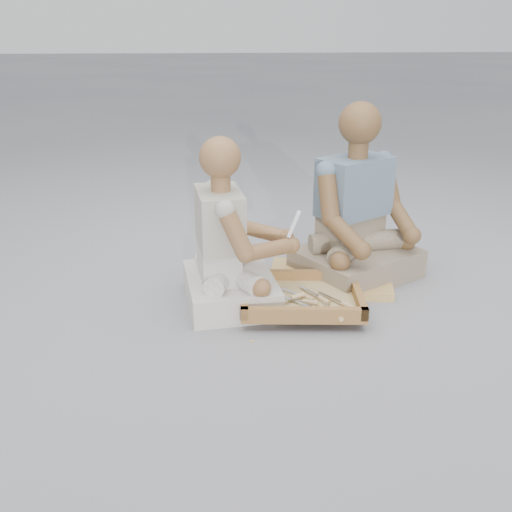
{
  "coord_description": "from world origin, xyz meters",
  "views": [
    {
      "loc": [
        -0.32,
        -2.13,
        1.23
      ],
      "look_at": [
        -0.11,
        0.18,
        0.3
      ],
      "focal_mm": 40.0,
      "sensor_mm": 36.0,
      "label": 1
    }
  ],
  "objects": [
    {
      "name": "wood_chip_10",
      "position": [
        -0.15,
        -0.04,
        0.0
      ],
      "size": [
        0.02,
        0.02,
        0.0
      ],
      "primitive_type": "cube",
      "rotation": [
        0.0,
        0.0,
        2.17
      ],
      "color": "tan",
      "rests_on": "ground"
    },
    {
      "name": "chisel_2",
      "position": [
        0.19,
        0.19,
        0.08
      ],
      "size": [
        0.12,
        0.2,
        0.02
      ],
      "rotation": [
        0.0,
        0.0,
        -1.1
      ],
      "color": "white",
      "rests_on": "tool_tray"
    },
    {
      "name": "wood_chip_5",
      "position": [
        0.27,
        0.43,
        0.0
      ],
      "size": [
        0.02,
        0.02,
        0.0
      ],
      "primitive_type": "cube",
      "rotation": [
        0.0,
        0.0,
        1.72
      ],
      "color": "tan",
      "rests_on": "ground"
    },
    {
      "name": "wood_chip_8",
      "position": [
        -0.19,
        0.51,
        0.0
      ],
      "size": [
        0.02,
        0.02,
        0.0
      ],
      "primitive_type": "cube",
      "rotation": [
        0.0,
        0.0,
        2.36
      ],
      "color": "tan",
      "rests_on": "ground"
    },
    {
      "name": "chisel_3",
      "position": [
        0.12,
        0.07,
        0.07
      ],
      "size": [
        0.09,
        0.21,
        0.02
      ],
      "rotation": [
        0.0,
        0.0,
        -1.21
      ],
      "color": "white",
      "rests_on": "tool_tray"
    },
    {
      "name": "wood_chip_1",
      "position": [
        0.21,
        0.15,
        0.0
      ],
      "size": [
        0.02,
        0.02,
        0.0
      ],
      "primitive_type": "cube",
      "rotation": [
        0.0,
        0.0,
        3.07
      ],
      "color": "tan",
      "rests_on": "ground"
    },
    {
      "name": "chisel_4",
      "position": [
        0.28,
        0.12,
        0.08
      ],
      "size": [
        0.14,
        0.19,
        0.02
      ],
      "rotation": [
        0.0,
        0.0,
        -0.98
      ],
      "color": "white",
      "rests_on": "tool_tray"
    },
    {
      "name": "wood_chip_3",
      "position": [
        0.13,
        0.36,
        0.0
      ],
      "size": [
        0.02,
        0.02,
        0.0
      ],
      "primitive_type": "cube",
      "rotation": [
        0.0,
        0.0,
        1.42
      ],
      "color": "tan",
      "rests_on": "ground"
    },
    {
      "name": "wood_chip_9",
      "position": [
        0.02,
        0.22,
        0.0
      ],
      "size": [
        0.02,
        0.02,
        0.0
      ],
      "primitive_type": "cube",
      "rotation": [
        0.0,
        0.0,
        0.52
      ],
      "color": "tan",
      "rests_on": "ground"
    },
    {
      "name": "carved_panel",
      "position": [
        0.3,
        0.53,
        0.02
      ],
      "size": [
        0.7,
        0.54,
        0.04
      ],
      "primitive_type": "cube",
      "rotation": [
        0.0,
        0.0,
        -0.21
      ],
      "color": "#AD7B43",
      "rests_on": "ground"
    },
    {
      "name": "chisel_5",
      "position": [
        0.06,
        0.19,
        0.09
      ],
      "size": [
        0.2,
        0.12,
        0.02
      ],
      "rotation": [
        0.0,
        0.0,
        0.52
      ],
      "color": "white",
      "rests_on": "tool_tray"
    },
    {
      "name": "tool_tray",
      "position": [
        0.1,
        0.23,
        0.07
      ],
      "size": [
        0.59,
        0.49,
        0.07
      ],
      "rotation": [
        0.0,
        0.0,
        -0.1
      ],
      "color": "brown",
      "rests_on": "carved_panel"
    },
    {
      "name": "mobile_phone",
      "position": [
        0.08,
        0.33,
        0.39
      ],
      "size": [
        0.07,
        0.06,
        0.12
      ],
      "rotation": [
        -0.35,
        0.0,
        -1.84
      ],
      "color": "white",
      "rests_on": "craftsman"
    },
    {
      "name": "companion",
      "position": [
        0.45,
        0.61,
        0.3
      ],
      "size": [
        0.73,
        0.69,
        0.9
      ],
      "rotation": [
        0.0,
        0.0,
        3.68
      ],
      "color": "gray",
      "rests_on": "ground"
    },
    {
      "name": "wood_chip_4",
      "position": [
        -0.16,
        0.38,
        0.0
      ],
      "size": [
        0.02,
        0.02,
        0.0
      ],
      "primitive_type": "cube",
      "rotation": [
        0.0,
        0.0,
        2.97
      ],
      "color": "tan",
      "rests_on": "ground"
    },
    {
      "name": "chisel_0",
      "position": [
        0.15,
        0.1,
        0.07
      ],
      "size": [
        0.16,
        0.17,
        0.02
      ],
      "rotation": [
        0.0,
        0.0,
        -0.81
      ],
      "color": "white",
      "rests_on": "tool_tray"
    },
    {
      "name": "wood_chip_0",
      "position": [
        0.14,
        0.5,
        0.0
      ],
      "size": [
        0.02,
        0.02,
        0.0
      ],
      "primitive_type": "cube",
      "rotation": [
        0.0,
        0.0,
        0.65
      ],
      "color": "tan",
      "rests_on": "ground"
    },
    {
      "name": "craftsman",
      "position": [
        -0.22,
        0.35,
        0.27
      ],
      "size": [
        0.56,
        0.55,
        0.8
      ],
      "rotation": [
        0.0,
        0.0,
        -1.45
      ],
      "color": "silver",
      "rests_on": "ground"
    },
    {
      "name": "wood_chip_7",
      "position": [
        0.24,
        0.5,
        0.0
      ],
      "size": [
        0.02,
        0.02,
        0.0
      ],
      "primitive_type": "cube",
      "rotation": [
        0.0,
        0.0,
        0.5
      ],
      "color": "tan",
      "rests_on": "ground"
    },
    {
      "name": "chisel_7",
      "position": [
        0.12,
        0.16,
        0.08
      ],
      "size": [
        0.2,
        0.12,
        0.02
      ],
      "rotation": [
        0.0,
        0.0,
        -0.49
      ],
      "color": "white",
      "rests_on": "tool_tray"
    },
    {
      "name": "wood_chip_2",
      "position": [
        -0.0,
        0.6,
        0.0
      ],
      "size": [
        0.02,
        0.02,
        0.0
      ],
      "primitive_type": "cube",
      "rotation": [
        0.0,
        0.0,
        2.5
      ],
      "color": "tan",
      "rests_on": "ground"
    },
    {
      "name": "wood_chip_6",
      "position": [
        0.11,
        0.43,
        0.0
      ],
      "size": [
        0.02,
        0.02,
        0.0
      ],
      "primitive_type": "cube",
      "rotation": [
        0.0,
        0.0,
        1.97
      ],
      "color": "tan",
      "rests_on": "ground"
    },
    {
      "name": "ground",
      "position": [
        0.0,
        0.0,
        0.0
      ],
      "size": [
        60.0,
        60.0,
        0.0
      ],
      "primitive_type": "plane",
      "color": "gray",
      "rests_on": "ground"
    },
    {
      "name": "chisel_1",
      "position": [
        0.23,
        0.05,
        0.07
      ],
      "size": [
        0.07,
        0.22,
        0.02
      ],
      "rotation": [
        0.0,
        0.0,
        -1.32
      ],
      "color": "white",
      "rests_on": "tool_tray"
    },
    {
      "name": "chisel_6",
      "position": [
        0.11,
        0.23,
        0.07
      ],
      "size": [
        0.17,
        0.17,
        0.02
      ],
      "rotation": [
        0.0,
        0.0,
        -0.78
      ],
      "color": "white",
      "rests_on": "tool_tray"
    }
  ]
}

